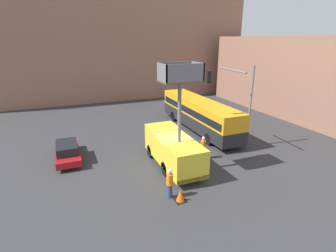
{
  "coord_description": "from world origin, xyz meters",
  "views": [
    {
      "loc": [
        -6.83,
        -16.02,
        8.92
      ],
      "look_at": [
        0.07,
        0.76,
        2.83
      ],
      "focal_mm": 28.0,
      "sensor_mm": 36.0,
      "label": 1
    }
  ],
  "objects_px": {
    "utility_truck": "(173,146)",
    "traffic_cone_near_truck": "(180,196)",
    "traffic_light_pole": "(237,94)",
    "parked_car_curbside": "(67,151)",
    "road_worker_near_truck": "(170,183)",
    "city_bus": "(199,113)",
    "road_worker_directing": "(203,148)"
  },
  "relations": [
    {
      "from": "city_bus",
      "to": "road_worker_directing",
      "type": "bearing_deg",
      "value": 172.87
    },
    {
      "from": "utility_truck",
      "to": "city_bus",
      "type": "distance_m",
      "value": 8.57
    },
    {
      "from": "traffic_light_pole",
      "to": "road_worker_directing",
      "type": "height_order",
      "value": "traffic_light_pole"
    },
    {
      "from": "utility_truck",
      "to": "traffic_light_pole",
      "type": "bearing_deg",
      "value": 10.54
    },
    {
      "from": "road_worker_near_truck",
      "to": "city_bus",
      "type": "bearing_deg",
      "value": 173.32
    },
    {
      "from": "utility_truck",
      "to": "road_worker_near_truck",
      "type": "height_order",
      "value": "utility_truck"
    },
    {
      "from": "city_bus",
      "to": "road_worker_near_truck",
      "type": "bearing_deg",
      "value": 162.28
    },
    {
      "from": "utility_truck",
      "to": "traffic_cone_near_truck",
      "type": "xyz_separation_m",
      "value": [
        -1.31,
        -4.08,
        -1.26
      ]
    },
    {
      "from": "city_bus",
      "to": "parked_car_curbside",
      "type": "relative_size",
      "value": 2.66
    },
    {
      "from": "road_worker_near_truck",
      "to": "parked_car_curbside",
      "type": "bearing_deg",
      "value": -115.75
    },
    {
      "from": "traffic_cone_near_truck",
      "to": "parked_car_curbside",
      "type": "distance_m",
      "value": 10.05
    },
    {
      "from": "parked_car_curbside",
      "to": "road_worker_directing",
      "type": "bearing_deg",
      "value": -21.75
    },
    {
      "from": "utility_truck",
      "to": "traffic_cone_near_truck",
      "type": "height_order",
      "value": "utility_truck"
    },
    {
      "from": "city_bus",
      "to": "road_worker_directing",
      "type": "xyz_separation_m",
      "value": [
        -2.98,
        -6.16,
        -0.9
      ]
    },
    {
      "from": "road_worker_directing",
      "to": "traffic_cone_near_truck",
      "type": "xyz_separation_m",
      "value": [
        -3.95,
        -4.38,
        -0.59
      ]
    },
    {
      "from": "traffic_cone_near_truck",
      "to": "parked_car_curbside",
      "type": "relative_size",
      "value": 0.16
    },
    {
      "from": "road_worker_near_truck",
      "to": "traffic_light_pole",
      "type": "bearing_deg",
      "value": 150.65
    },
    {
      "from": "road_worker_directing",
      "to": "traffic_cone_near_truck",
      "type": "relative_size",
      "value": 2.56
    },
    {
      "from": "utility_truck",
      "to": "parked_car_curbside",
      "type": "distance_m",
      "value": 8.22
    },
    {
      "from": "city_bus",
      "to": "parked_car_curbside",
      "type": "height_order",
      "value": "city_bus"
    },
    {
      "from": "city_bus",
      "to": "road_worker_directing",
      "type": "height_order",
      "value": "city_bus"
    },
    {
      "from": "city_bus",
      "to": "parked_car_curbside",
      "type": "xyz_separation_m",
      "value": [
        -12.66,
        -2.3,
        -1.12
      ]
    },
    {
      "from": "road_worker_near_truck",
      "to": "road_worker_directing",
      "type": "xyz_separation_m",
      "value": [
        4.39,
        3.83,
        -0.01
      ]
    },
    {
      "from": "traffic_light_pole",
      "to": "road_worker_near_truck",
      "type": "height_order",
      "value": "traffic_light_pole"
    },
    {
      "from": "utility_truck",
      "to": "city_bus",
      "type": "height_order",
      "value": "utility_truck"
    },
    {
      "from": "road_worker_directing",
      "to": "parked_car_curbside",
      "type": "relative_size",
      "value": 0.4
    },
    {
      "from": "traffic_light_pole",
      "to": "traffic_cone_near_truck",
      "type": "bearing_deg",
      "value": -144.62
    },
    {
      "from": "parked_car_curbside",
      "to": "city_bus",
      "type": "bearing_deg",
      "value": 10.28
    },
    {
      "from": "parked_car_curbside",
      "to": "utility_truck",
      "type": "bearing_deg",
      "value": -30.63
    },
    {
      "from": "traffic_light_pole",
      "to": "traffic_cone_near_truck",
      "type": "height_order",
      "value": "traffic_light_pole"
    },
    {
      "from": "utility_truck",
      "to": "road_worker_directing",
      "type": "xyz_separation_m",
      "value": [
        2.64,
        0.3,
        -0.67
      ]
    },
    {
      "from": "traffic_light_pole",
      "to": "parked_car_curbside",
      "type": "xyz_separation_m",
      "value": [
        -13.04,
        3.05,
        -3.96
      ]
    }
  ]
}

